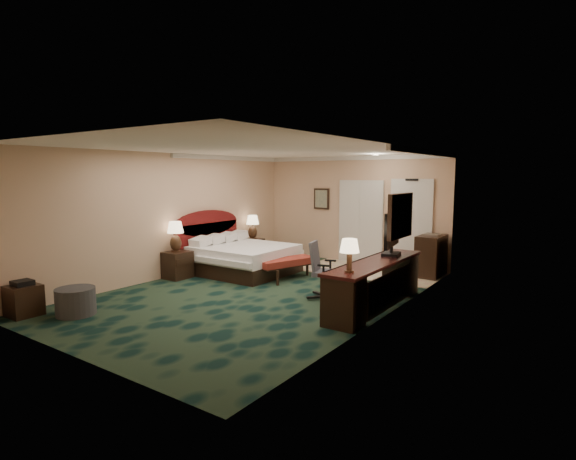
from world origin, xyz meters
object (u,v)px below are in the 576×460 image
Objects in this scene: lamp_near at (176,237)px; desk at (375,285)px; bed_bench at (286,269)px; nightstand_far at (253,249)px; side_table at (24,300)px; tv at (392,234)px; lamp_far at (253,227)px; desk_chair at (327,271)px; bed at (244,259)px; nightstand_near at (178,265)px; minibar at (431,256)px; ottoman at (76,301)px.

lamp_near reaches higher than desk.
nightstand_far is at bearing 164.43° from bed_bench.
side_table is (0.03, -3.17, -0.66)m from lamp_near.
lamp_near is (-0.01, -2.59, 0.63)m from nightstand_far.
tv is at bearing 89.70° from desk.
lamp_far is 4.12m from desk_chair.
bed is 1.50m from nightstand_near.
lamp_near is 4.59m from tv.
bed is 4.17m from minibar.
nightstand_near is at bearing -129.82° from bed_bench.
desk is at bearing 5.16° from nightstand_near.
lamp_near is at bearing -143.39° from minibar.
side_table is 0.47× the size of desk_chair.
minibar reaches higher than nightstand_near.
lamp_near is at bearing -90.37° from lamp_far.
nightstand_far is at bearing 153.88° from desk.
side_table is 0.18× the size of desk.
nightstand_near is 0.62m from lamp_near.
lamp_near is 3.55m from desk_chair.
desk_chair reaches higher than nightstand_near.
side_table is at bearing -141.02° from desk.
lamp_far is 0.23× the size of desk.
nightstand_near is 0.93× the size of lamp_far.
nightstand_far reaches higher than ottoman.
desk_chair is (3.50, 0.43, -0.39)m from lamp_near.
desk is at bearing 38.98° from side_table.
lamp_near is 0.72× the size of minibar.
minibar is (0.03, 2.26, -0.74)m from tv.
bed is 4.08× the size of side_table.
side_table is (-0.64, -0.49, 0.03)m from ottoman.
ottoman is 4.89m from desk.
lamp_far reaches higher than bed_bench.
desk_chair is 1.13× the size of minibar.
lamp_far is at bearing 97.03° from ottoman.
minibar is (0.97, 2.90, -0.06)m from desk_chair.
lamp_far reaches higher than minibar.
nightstand_far is at bearing 89.73° from lamp_near.
desk_chair is (-0.95, -0.64, -0.67)m from tv.
minibar is (4.46, 3.32, 0.17)m from nightstand_near.
bed is at bearing -150.04° from minibar.
desk is 3.04× the size of minibar.
desk_chair is at bearing -12.40° from bed_bench.
tv is at bearing 12.41° from bed_bench.
side_table is at bearing -89.92° from nightstand_near.
desk_chair is at bearing 178.81° from desk.
bed_bench is at bearing 164.87° from tv.
ottoman is at bearing -76.03° from lamp_near.
bed is at bearing -160.56° from bed_bench.
desk is 2.92m from minibar.
bed is 1.99× the size of tv.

